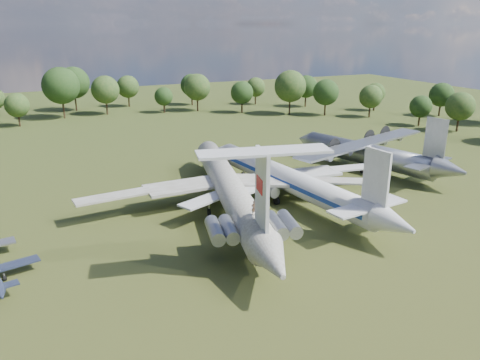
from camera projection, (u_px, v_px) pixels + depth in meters
name	position (u px, v px, depth m)	size (l,w,h in m)	color
ground	(204.00, 221.00, 64.27)	(300.00, 300.00, 0.00)	#244416
il62_airliner	(229.00, 192.00, 67.24)	(42.66, 55.46, 5.44)	silver
tu104_jet	(288.00, 184.00, 71.56)	(36.96, 49.28, 4.93)	silver
an12_transport	(367.00, 157.00, 85.99)	(33.81, 37.79, 4.97)	#A7AAAF
person_on_il62	(254.00, 208.00, 51.98)	(0.61, 0.40, 1.66)	#96694C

